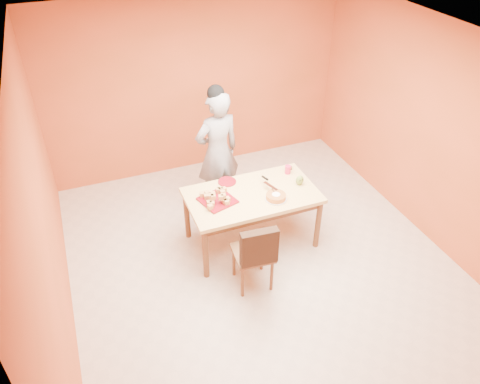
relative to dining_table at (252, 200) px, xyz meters
name	(u,v)px	position (x,y,z in m)	size (l,w,h in m)	color
floor	(261,262)	(-0.04, -0.40, -0.67)	(5.00, 5.00, 0.00)	beige
ceiling	(268,46)	(-0.04, -0.40, 2.03)	(5.00, 5.00, 0.00)	white
wall_back	(196,86)	(-0.04, 2.10, 0.68)	(4.50, 4.50, 0.00)	#D15730
wall_left	(44,218)	(-2.29, -0.40, 0.68)	(5.00, 5.00, 0.00)	#D15730
wall_right	(432,134)	(2.21, -0.40, 0.68)	(5.00, 5.00, 0.00)	#D15730
dining_table	(252,200)	(0.00, 0.00, 0.00)	(1.60, 0.90, 0.76)	#EBCF7B
dining_chair	(254,252)	(-0.27, -0.70, -0.18)	(0.47, 0.54, 0.94)	brown
pastry_pile	(217,196)	(-0.44, 0.01, 0.17)	(0.34, 0.34, 0.11)	tan
person	(218,152)	(-0.13, 0.91, 0.21)	(0.64, 0.42, 1.75)	gray
pastry_platter	(218,200)	(-0.44, 0.01, 0.11)	(0.37, 0.37, 0.02)	maroon
red_dinner_plate	(227,182)	(-0.20, 0.35, 0.10)	(0.23, 0.23, 0.01)	maroon
white_cake_plate	(276,199)	(0.22, -0.20, 0.10)	(0.27, 0.27, 0.01)	white
sponge_cake	(276,196)	(0.22, -0.20, 0.13)	(0.24, 0.24, 0.05)	#CA8434
cake_server	(271,186)	(0.23, -0.02, 0.17)	(0.04, 0.23, 0.01)	white
egg_ornament	(300,180)	(0.63, -0.03, 0.16)	(0.10, 0.08, 0.13)	olive
magenta_glass	(288,170)	(0.61, 0.26, 0.15)	(0.08, 0.08, 0.11)	#D41F50
checker_tin	(289,168)	(0.67, 0.35, 0.11)	(0.09, 0.09, 0.03)	#3C1E10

